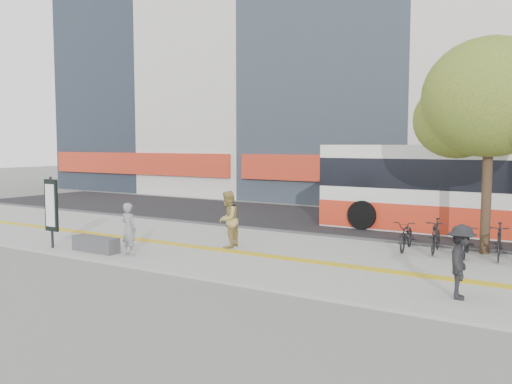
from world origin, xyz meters
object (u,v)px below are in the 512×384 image
Objects in this scene: signboard at (51,206)px; pedestrian_tan at (228,219)px; bus at (488,193)px; bench at (96,244)px; seated_woman at (129,229)px; pedestrian_dark at (461,262)px; street_tree at (490,101)px.

signboard is 1.26× the size of pedestrian_tan.
bus is 9.45m from pedestrian_tan.
bench is 0.91× the size of pedestrian_tan.
bench is at bearing 13.47° from seated_woman.
bus is (9.20, 9.70, 1.25)m from bench.
pedestrian_tan is (4.52, 2.97, -0.41)m from signboard.
bus reaches higher than signboard.
pedestrian_dark is at bearing -171.05° from seated_woman.
signboard is 2.91m from seated_woman.
bench is at bearing -133.48° from bus.
signboard is 0.18× the size of bus.
seated_woman is at bearing 9.37° from signboard.
street_tree reaches higher than bench.
street_tree is (11.38, 6.33, 3.15)m from signboard.
bench is 0.73× the size of signboard.
bench is at bearing -59.31° from pedestrian_tan.
bench is 1.94m from signboard.
bench is 1.34m from seated_woman.
signboard reaches higher than bench.
signboard is 13.40m from street_tree.
pedestrian_dark reaches higher than bench.
signboard is at bearing 15.38° from seated_woman.
street_tree is 6.54m from pedestrian_dark.
pedestrian_dark is at bearing 4.48° from signboard.
bus reaches higher than pedestrian_dark.
bench is 1.05× the size of seated_woman.
bench is 0.25× the size of street_tree.
pedestrian_tan reaches higher than pedestrian_dark.
pedestrian_tan is 1.13× the size of pedestrian_dark.
seated_woman is at bearing -129.90° from bus.
signboard reaches higher than pedestrian_dark.
signboard reaches higher than pedestrian_tan.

